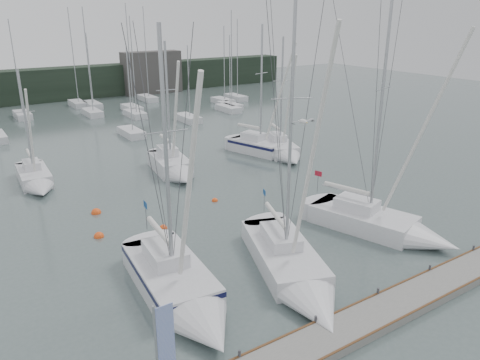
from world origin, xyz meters
name	(u,v)px	position (x,y,z in m)	size (l,w,h in m)	color
ground	(292,276)	(0.00, 0.00, 0.00)	(160.00, 160.00, 0.00)	#4D5E5C
dock	(363,321)	(0.00, -5.00, 0.20)	(24.00, 2.00, 0.40)	slate
far_treeline	(39,85)	(0.00, 62.00, 2.50)	(90.00, 4.00, 5.00)	black
far_building_right	(152,72)	(18.00, 60.00, 3.50)	(10.00, 3.00, 7.00)	#423F3D
mast_forest	(60,119)	(-1.29, 44.76, 0.49)	(56.54, 25.78, 14.49)	silver
sailboat_near_left	(183,294)	(-6.03, 0.78, 0.63)	(3.99, 10.19, 13.89)	silver
sailboat_near_center	(297,276)	(-0.39, -0.86, 0.52)	(6.38, 10.85, 15.83)	silver
sailboat_near_right	(392,228)	(8.16, 0.21, 0.56)	(5.58, 9.74, 15.30)	silver
sailboat_mid_b	(37,181)	(-8.54, 21.67, 0.50)	(2.59, 7.33, 9.86)	silver
sailboat_mid_c	(175,168)	(1.93, 18.17, 0.63)	(3.69, 7.76, 11.90)	silver
sailboat_mid_d	(269,149)	(12.35, 18.71, 0.62)	(4.90, 8.29, 13.08)	silver
sailboat_mid_e	(284,151)	(13.12, 17.32, 0.56)	(4.96, 8.34, 11.93)	silver
buoy_a	(163,229)	(-3.31, 9.07, 0.00)	(0.53, 0.53, 0.53)	#F34D15
buoy_b	(215,201)	(1.88, 11.32, 0.00)	(0.46, 0.46, 0.46)	#F34D15
buoy_c	(99,237)	(-7.16, 10.19, 0.00)	(0.63, 0.63, 0.63)	#F34D15
dock_banner	(163,353)	(-9.63, -5.17, 3.04)	(0.68, 0.09, 4.47)	#9D9FA4
seagull	(303,122)	(-1.18, -1.68, 8.81)	(1.08, 0.48, 0.21)	silver
buoy_d	(96,213)	(-6.18, 13.92, 0.00)	(0.69, 0.69, 0.69)	#F34D15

